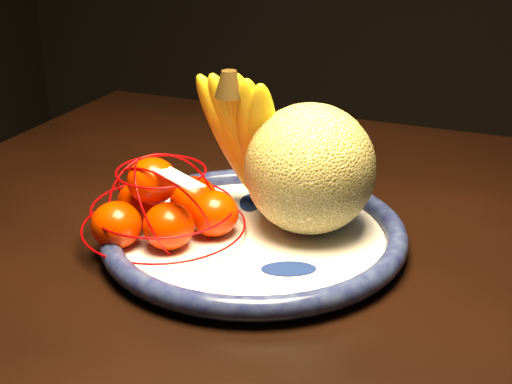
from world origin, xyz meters
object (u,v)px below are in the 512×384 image
(dining_table, at_px, (427,295))
(fruit_bowl, at_px, (254,234))
(cantaloupe, at_px, (310,169))
(banana_bunch, at_px, (247,135))
(mandarin_bag, at_px, (164,208))

(dining_table, relative_size, fruit_bowl, 4.25)
(dining_table, xyz_separation_m, cantaloupe, (-0.16, -0.04, 0.18))
(banana_bunch, bearing_deg, fruit_bowl, -51.64)
(banana_bunch, bearing_deg, mandarin_bag, -115.16)
(dining_table, height_order, cantaloupe, cantaloupe)
(dining_table, xyz_separation_m, fruit_bowl, (-0.22, -0.08, 0.10))
(fruit_bowl, relative_size, mandarin_bag, 1.41)
(cantaloupe, bearing_deg, fruit_bowl, -149.78)
(dining_table, height_order, mandarin_bag, mandarin_bag)
(fruit_bowl, bearing_deg, banana_bunch, 113.50)
(cantaloupe, xyz_separation_m, mandarin_bag, (-0.17, -0.07, -0.05))
(dining_table, relative_size, cantaloupe, 9.96)
(fruit_bowl, bearing_deg, mandarin_bag, -165.03)
(dining_table, bearing_deg, fruit_bowl, -154.30)
(fruit_bowl, relative_size, banana_bunch, 1.77)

